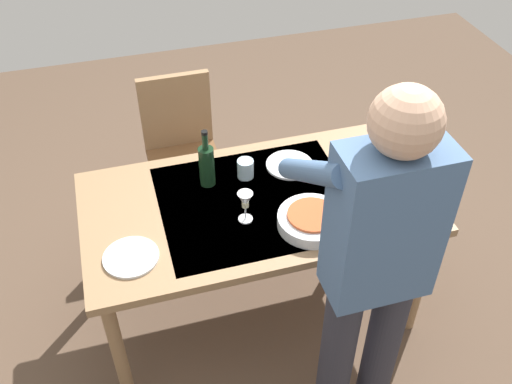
% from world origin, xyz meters
% --- Properties ---
extents(ground_plane, '(6.00, 6.00, 0.00)m').
position_xyz_m(ground_plane, '(0.00, 0.00, 0.00)').
color(ground_plane, brown).
extents(dining_table, '(1.57, 0.85, 0.74)m').
position_xyz_m(dining_table, '(0.00, 0.00, 0.66)').
color(dining_table, '#93704C').
rests_on(dining_table, ground_plane).
extents(chair_near, '(0.40, 0.40, 0.91)m').
position_xyz_m(chair_near, '(0.21, -0.81, 0.53)').
color(chair_near, brown).
rests_on(chair_near, ground_plane).
extents(person_server, '(0.42, 0.61, 1.69)m').
position_xyz_m(person_server, '(-0.23, 0.69, 0.96)').
color(person_server, '#2D2D38').
rests_on(person_server, ground_plane).
extents(wine_bottle, '(0.07, 0.07, 0.30)m').
position_xyz_m(wine_bottle, '(0.18, -0.18, 0.85)').
color(wine_bottle, black).
rests_on(wine_bottle, dining_table).
extents(wine_glass_left, '(0.07, 0.07, 0.15)m').
position_xyz_m(wine_glass_left, '(0.08, 0.11, 0.84)').
color(wine_glass_left, white).
rests_on(wine_glass_left, dining_table).
extents(water_cup_near_left, '(0.06, 0.06, 0.10)m').
position_xyz_m(water_cup_near_left, '(-0.44, -0.13, 0.79)').
color(water_cup_near_left, silver).
rests_on(water_cup_near_left, dining_table).
extents(water_cup_near_right, '(0.08, 0.08, 0.09)m').
position_xyz_m(water_cup_near_right, '(-0.00, -0.18, 0.78)').
color(water_cup_near_right, silver).
rests_on(water_cup_near_right, dining_table).
extents(serving_bowl_pasta, '(0.30, 0.30, 0.07)m').
position_xyz_m(serving_bowl_pasta, '(-0.19, 0.22, 0.77)').
color(serving_bowl_pasta, silver).
rests_on(serving_bowl_pasta, dining_table).
extents(dinner_plate_near, '(0.23, 0.23, 0.01)m').
position_xyz_m(dinner_plate_near, '(0.59, 0.20, 0.74)').
color(dinner_plate_near, silver).
rests_on(dinner_plate_near, dining_table).
extents(dinner_plate_far, '(0.23, 0.23, 0.01)m').
position_xyz_m(dinner_plate_far, '(-0.23, -0.20, 0.74)').
color(dinner_plate_far, silver).
rests_on(dinner_plate_far, dining_table).
extents(table_knife, '(0.09, 0.19, 0.00)m').
position_xyz_m(table_knife, '(-0.57, 0.13, 0.74)').
color(table_knife, silver).
rests_on(table_knife, dining_table).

